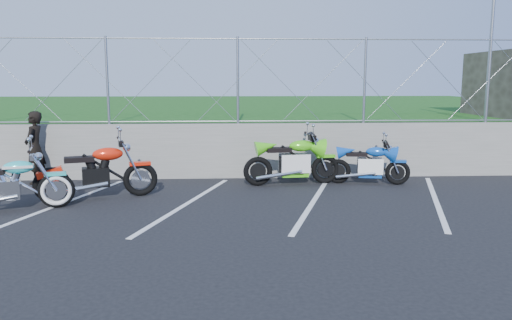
{
  "coord_description": "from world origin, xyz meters",
  "views": [
    {
      "loc": [
        0.81,
        -8.26,
        2.31
      ],
      "look_at": [
        1.31,
        1.3,
        0.77
      ],
      "focal_mm": 35.0,
      "sensor_mm": 36.0,
      "label": 1
    }
  ],
  "objects": [
    {
      "name": "ground",
      "position": [
        0.0,
        0.0,
        0.0
      ],
      "size": [
        90.0,
        90.0,
        0.0
      ],
      "primitive_type": "plane",
      "color": "black",
      "rests_on": "ground"
    },
    {
      "name": "chain_link_fence",
      "position": [
        0.0,
        3.5,
        2.3
      ],
      "size": [
        28.0,
        0.03,
        2.0
      ],
      "color": "gray",
      "rests_on": "retaining_wall"
    },
    {
      "name": "sportbike_blue",
      "position": [
        3.91,
        2.57,
        0.41
      ],
      "size": [
        1.84,
        0.66,
        0.96
      ],
      "rotation": [
        0.0,
        0.0,
        -0.18
      ],
      "color": "black",
      "rests_on": "ground"
    },
    {
      "name": "sign_pole",
      "position": [
        7.2,
        3.9,
        2.8
      ],
      "size": [
        0.08,
        0.08,
        3.0
      ],
      "primitive_type": "cylinder",
      "color": "gray",
      "rests_on": "grass_field"
    },
    {
      "name": "cruiser_turquoise",
      "position": [
        -3.1,
        0.58,
        0.45
      ],
      "size": [
        2.18,
        0.82,
        1.11
      ],
      "rotation": [
        0.0,
        0.0,
        0.28
      ],
      "color": "black",
      "rests_on": "ground"
    },
    {
      "name": "parking_lines",
      "position": [
        1.2,
        1.0,
        0.0
      ],
      "size": [
        18.29,
        4.31,
        0.01
      ],
      "color": "silver",
      "rests_on": "ground"
    },
    {
      "name": "person_standing",
      "position": [
        -3.57,
        3.05,
        0.81
      ],
      "size": [
        0.42,
        0.61,
        1.63
      ],
      "primitive_type": "imported",
      "rotation": [
        0.0,
        0.0,
        -1.62
      ],
      "color": "black",
      "rests_on": "ground"
    },
    {
      "name": "sportbike_green",
      "position": [
        2.21,
        2.6,
        0.49
      ],
      "size": [
        2.19,
        0.78,
        1.14
      ],
      "rotation": [
        0.0,
        0.0,
        0.11
      ],
      "color": "black",
      "rests_on": "ground"
    },
    {
      "name": "grass_field",
      "position": [
        0.0,
        13.5,
        0.65
      ],
      "size": [
        30.0,
        20.0,
        1.3
      ],
      "primitive_type": "cube",
      "color": "#154412",
      "rests_on": "ground"
    },
    {
      "name": "naked_orange",
      "position": [
        -1.76,
        1.45,
        0.5
      ],
      "size": [
        2.28,
        0.91,
        1.17
      ],
      "rotation": [
        0.0,
        0.0,
        0.29
      ],
      "color": "black",
      "rests_on": "ground"
    },
    {
      "name": "retaining_wall",
      "position": [
        0.0,
        3.5,
        0.65
      ],
      "size": [
        30.0,
        0.22,
        1.3
      ],
      "primitive_type": "cube",
      "color": "slate",
      "rests_on": "ground"
    }
  ]
}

